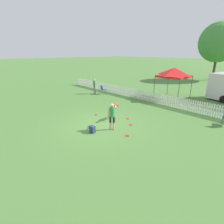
% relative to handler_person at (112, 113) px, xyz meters
% --- Properties ---
extents(ground_plane, '(240.00, 240.00, 0.00)m').
position_rel_handler_person_xyz_m(ground_plane, '(-0.82, -0.05, -0.96)').
color(ground_plane, '#4C7A38').
extents(handler_person, '(0.62, 1.01, 1.54)m').
position_rel_handler_person_xyz_m(handler_person, '(0.00, 0.00, 0.00)').
color(handler_person, tan).
rests_on(handler_person, ground_plane).
extents(leaping_dog, '(0.92, 0.86, 0.86)m').
position_rel_handler_person_xyz_m(leaping_dog, '(-1.12, 1.01, -0.46)').
color(leaping_dog, brown).
rests_on(leaping_dog, ground_plane).
extents(frisbee_near_handler, '(0.21, 0.21, 0.02)m').
position_rel_handler_person_xyz_m(frisbee_near_handler, '(-0.51, 1.87, -0.95)').
color(frisbee_near_handler, red).
rests_on(frisbee_near_handler, ground_plane).
extents(frisbee_near_dog, '(0.21, 0.21, 0.02)m').
position_rel_handler_person_xyz_m(frisbee_near_dog, '(1.16, 0.01, -0.95)').
color(frisbee_near_dog, red).
rests_on(frisbee_near_dog, ground_plane).
extents(frisbee_midfield, '(0.21, 0.21, 0.02)m').
position_rel_handler_person_xyz_m(frisbee_midfield, '(0.32, 1.24, -0.95)').
color(frisbee_midfield, red).
rests_on(frisbee_midfield, ground_plane).
extents(frisbee_far_scatter, '(0.21, 0.21, 0.02)m').
position_rel_handler_person_xyz_m(frisbee_far_scatter, '(-2.54, 0.80, -0.95)').
color(frisbee_far_scatter, red).
rests_on(frisbee_far_scatter, ground_plane).
extents(backpack_on_grass, '(0.31, 0.25, 0.38)m').
position_rel_handler_person_xyz_m(backpack_on_grass, '(-0.42, -1.10, -0.77)').
color(backpack_on_grass, navy).
rests_on(backpack_on_grass, ground_plane).
extents(picket_fence, '(25.76, 0.04, 0.89)m').
position_rel_handler_person_xyz_m(picket_fence, '(-0.82, 6.41, -0.51)').
color(picket_fence, white).
rests_on(picket_fence, ground_plane).
extents(folding_chair_blue_left, '(0.57, 0.59, 0.92)m').
position_rel_handler_person_xyz_m(folding_chair_blue_left, '(-7.16, 5.29, -0.41)').
color(folding_chair_blue_left, '#333338').
rests_on(folding_chair_blue_left, ground_plane).
extents(canopy_tent_main, '(2.46, 2.46, 2.87)m').
position_rel_handler_person_xyz_m(canopy_tent_main, '(-1.28, 8.89, 1.47)').
color(canopy_tent_main, '#333338').
rests_on(canopy_tent_main, ground_plane).
extents(spectator_standing, '(0.42, 0.27, 1.59)m').
position_rel_handler_person_xyz_m(spectator_standing, '(-7.86, 4.76, -0.00)').
color(spectator_standing, '#7A705B').
rests_on(spectator_standing, ground_plane).
extents(tree_left_grove, '(5.73, 5.73, 8.41)m').
position_rel_handler_person_xyz_m(tree_left_grove, '(-2.81, 24.04, 4.58)').
color(tree_left_grove, '#4C3823').
rests_on(tree_left_grove, ground_plane).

